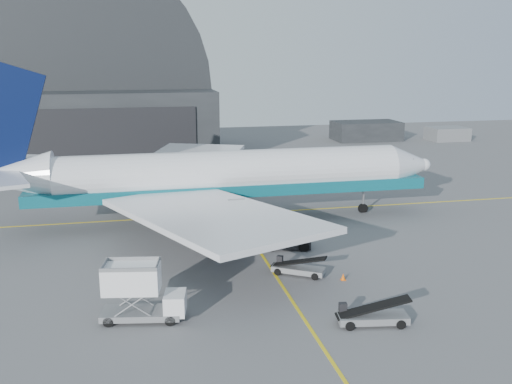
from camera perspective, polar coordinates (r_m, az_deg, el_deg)
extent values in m
plane|color=#565659|center=(47.80, 2.12, -8.59)|extent=(200.00, 200.00, 0.00)
cube|color=yellow|center=(66.33, -2.12, -2.18)|extent=(80.00, 0.25, 0.02)
cube|color=yellow|center=(46.01, 2.74, -9.49)|extent=(0.25, 40.00, 0.02)
cube|color=black|center=(109.11, -17.96, 6.61)|extent=(50.00, 28.00, 12.00)
cube|color=black|center=(95.32, -18.71, 5.02)|extent=(42.00, 0.40, 9.50)
cube|color=black|center=(126.19, 10.91, 5.13)|extent=(14.00, 8.00, 4.00)
cube|color=slate|center=(130.29, 18.52, 4.94)|extent=(8.00, 6.00, 2.80)
cylinder|color=white|center=(62.56, -2.41, 1.91)|extent=(37.29, 4.97, 4.97)
cone|color=white|center=(69.15, 14.95, 2.59)|extent=(4.56, 4.97, 4.97)
sphere|color=white|center=(70.11, 16.47, 2.64)|extent=(1.45, 1.45, 1.45)
cone|color=white|center=(62.74, -22.90, 1.46)|extent=(7.25, 4.97, 4.97)
cube|color=black|center=(68.48, 14.06, 3.07)|extent=(2.69, 2.28, 0.73)
cube|color=#0C5A68|center=(62.90, -2.40, 0.48)|extent=(43.50, 5.02, 1.24)
cube|color=white|center=(50.26, -4.65, -2.26)|extent=(19.10, 25.40, 1.51)
cube|color=white|center=(74.35, -7.19, 2.88)|extent=(19.10, 25.40, 1.51)
cube|color=white|center=(58.25, -24.26, 1.08)|extent=(6.34, 8.67, 0.36)
cube|color=white|center=(67.22, -22.68, 2.77)|extent=(6.34, 8.67, 0.36)
cylinder|color=gray|center=(55.10, -1.98, -2.58)|extent=(5.39, 2.80, 2.80)
cylinder|color=gray|center=(70.98, -4.35, 1.07)|extent=(5.39, 2.80, 2.80)
cylinder|color=#A5A5AA|center=(67.75, 10.69, -0.82)|extent=(0.29, 0.29, 2.90)
cylinder|color=black|center=(67.99, 10.65, -1.62)|extent=(1.14, 0.36, 1.14)
cylinder|color=black|center=(60.26, -3.77, -3.29)|extent=(1.35, 0.47, 1.35)
cylinder|color=black|center=(66.57, -4.61, -1.66)|extent=(1.35, 0.47, 1.35)
cube|color=slate|center=(41.35, -11.39, -11.79)|extent=(5.74, 3.06, 0.45)
cube|color=silver|center=(40.74, -8.09, -10.92)|extent=(1.78, 2.30, 1.45)
cube|color=black|center=(40.59, -7.13, -10.64)|extent=(0.36, 1.71, 0.82)
cube|color=silver|center=(40.41, -12.33, -8.45)|extent=(4.14, 2.88, 1.82)
cylinder|color=black|center=(40.28, -8.58, -12.60)|extent=(0.76, 0.39, 0.73)
cylinder|color=black|center=(41.99, -8.31, -11.45)|extent=(0.76, 0.39, 0.73)
cylinder|color=black|center=(40.94, -14.55, -12.45)|extent=(0.76, 0.39, 0.73)
cylinder|color=black|center=(42.62, -14.02, -11.34)|extent=(0.76, 0.39, 0.73)
cube|color=black|center=(54.89, 3.05, -4.93)|extent=(4.93, 3.36, 1.02)
cube|color=silver|center=(54.65, 3.77, -4.02)|extent=(1.96, 2.31, 1.02)
cylinder|color=black|center=(53.99, 4.80, -5.46)|extent=(1.08, 0.59, 1.02)
cylinder|color=black|center=(56.13, 4.59, -4.71)|extent=(1.08, 0.59, 1.02)
cylinder|color=black|center=(53.80, 1.42, -5.49)|extent=(1.08, 0.59, 1.02)
cylinder|color=black|center=(55.94, 1.35, -4.73)|extent=(1.08, 0.59, 1.02)
cube|color=slate|center=(40.74, 11.58, -12.22)|extent=(4.97, 2.32, 0.49)
cube|color=black|center=(40.42, 11.63, -11.25)|extent=(5.20, 1.83, 1.39)
cube|color=black|center=(40.59, 8.68, -11.34)|extent=(0.60, 0.51, 0.65)
cylinder|color=black|center=(40.63, 14.28, -12.70)|extent=(0.68, 0.37, 0.65)
cylinder|color=black|center=(41.94, 13.64, -11.80)|extent=(0.68, 0.37, 0.65)
cylinder|color=black|center=(39.75, 9.37, -13.06)|extent=(0.68, 0.37, 0.65)
cylinder|color=black|center=(41.08, 8.90, -12.12)|extent=(0.68, 0.37, 0.65)
cube|color=slate|center=(48.45, 4.26, -7.73)|extent=(4.54, 3.58, 0.45)
cube|color=black|center=(48.20, 4.28, -6.96)|extent=(4.52, 3.30, 1.28)
cube|color=black|center=(49.22, 2.41, -6.73)|extent=(0.64, 0.60, 0.60)
cylinder|color=black|center=(47.51, 5.92, -8.40)|extent=(0.64, 0.53, 0.60)
cylinder|color=black|center=(48.78, 6.31, -7.81)|extent=(0.64, 0.53, 0.60)
cylinder|color=black|center=(48.29, 2.19, -7.97)|extent=(0.64, 0.53, 0.60)
cylinder|color=black|center=(49.53, 2.67, -7.40)|extent=(0.64, 0.53, 0.60)
cube|color=#F96107|center=(47.91, 8.70, -8.67)|extent=(0.40, 0.40, 0.03)
cone|color=#F96107|center=(47.81, 8.71, -8.37)|extent=(0.40, 0.40, 0.57)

